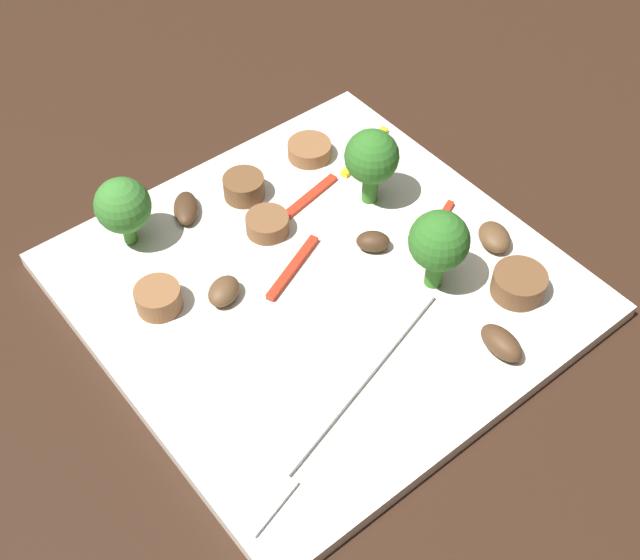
% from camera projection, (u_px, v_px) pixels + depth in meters
% --- Properties ---
extents(ground_plane, '(1.40, 1.40, 0.00)m').
position_uv_depth(ground_plane, '(320.00, 290.00, 0.52)').
color(ground_plane, black).
extents(plate, '(0.27, 0.27, 0.01)m').
position_uv_depth(plate, '(320.00, 285.00, 0.52)').
color(plate, white).
rests_on(plate, ground_plane).
extents(fork, '(0.18, 0.06, 0.00)m').
position_uv_depth(fork, '(330.00, 418.00, 0.45)').
color(fork, silver).
rests_on(fork, plate).
extents(broccoli_floret_0, '(0.04, 0.04, 0.06)m').
position_uv_depth(broccoli_floret_0, '(372.00, 158.00, 0.53)').
color(broccoli_floret_0, '#347525').
rests_on(broccoli_floret_0, plate).
extents(broccoli_floret_1, '(0.04, 0.04, 0.05)m').
position_uv_depth(broccoli_floret_1, '(123.00, 206.00, 0.51)').
color(broccoli_floret_1, '#408630').
rests_on(broccoli_floret_1, plate).
extents(broccoli_floret_2, '(0.04, 0.04, 0.06)m').
position_uv_depth(broccoli_floret_2, '(439.00, 242.00, 0.48)').
color(broccoli_floret_2, '#347525').
rests_on(broccoli_floret_2, plate).
extents(sausage_slice_0, '(0.03, 0.03, 0.01)m').
position_uv_depth(sausage_slice_0, '(266.00, 225.00, 0.54)').
color(sausage_slice_0, brown).
rests_on(sausage_slice_0, plate).
extents(sausage_slice_1, '(0.04, 0.04, 0.02)m').
position_uv_depth(sausage_slice_1, '(519.00, 284.00, 0.50)').
color(sausage_slice_1, brown).
rests_on(sausage_slice_1, plate).
extents(sausage_slice_2, '(0.04, 0.04, 0.01)m').
position_uv_depth(sausage_slice_2, '(309.00, 150.00, 0.58)').
color(sausage_slice_2, brown).
rests_on(sausage_slice_2, plate).
extents(sausage_slice_3, '(0.04, 0.04, 0.02)m').
position_uv_depth(sausage_slice_3, '(158.00, 298.00, 0.49)').
color(sausage_slice_3, brown).
rests_on(sausage_slice_3, plate).
extents(sausage_slice_4, '(0.04, 0.04, 0.02)m').
position_uv_depth(sausage_slice_4, '(244.00, 187.00, 0.56)').
color(sausage_slice_4, brown).
rests_on(sausage_slice_4, plate).
extents(mushroom_0, '(0.03, 0.03, 0.01)m').
position_uv_depth(mushroom_0, '(494.00, 237.00, 0.53)').
color(mushroom_0, brown).
rests_on(mushroom_0, plate).
extents(mushroom_1, '(0.03, 0.03, 0.01)m').
position_uv_depth(mushroom_1, '(186.00, 208.00, 0.55)').
color(mushroom_1, '#422B19').
rests_on(mushroom_1, plate).
extents(mushroom_2, '(0.03, 0.03, 0.01)m').
position_uv_depth(mushroom_2, '(224.00, 291.00, 0.50)').
color(mushroom_2, brown).
rests_on(mushroom_2, plate).
extents(mushroom_3, '(0.03, 0.03, 0.01)m').
position_uv_depth(mushroom_3, '(373.00, 241.00, 0.53)').
color(mushroom_3, '#422B19').
rests_on(mushroom_3, plate).
extents(mushroom_4, '(0.02, 0.03, 0.01)m').
position_uv_depth(mushroom_4, '(501.00, 343.00, 0.47)').
color(mushroom_4, '#4C331E').
rests_on(mushroom_4, plate).
extents(pepper_strip_0, '(0.04, 0.02, 0.00)m').
position_uv_depth(pepper_strip_0, '(438.00, 223.00, 0.54)').
color(pepper_strip_0, red).
rests_on(pepper_strip_0, plate).
extents(pepper_strip_1, '(0.05, 0.03, 0.00)m').
position_uv_depth(pepper_strip_1, '(293.00, 267.00, 0.52)').
color(pepper_strip_1, red).
rests_on(pepper_strip_1, plate).
extents(pepper_strip_2, '(0.06, 0.02, 0.00)m').
position_uv_depth(pepper_strip_2, '(307.00, 199.00, 0.56)').
color(pepper_strip_2, red).
rests_on(pepper_strip_2, plate).
extents(pepper_strip_3, '(0.06, 0.02, 0.00)m').
position_uv_depth(pepper_strip_3, '(365.00, 151.00, 0.59)').
color(pepper_strip_3, yellow).
rests_on(pepper_strip_3, plate).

